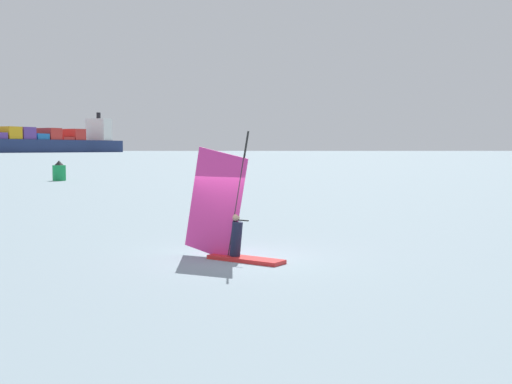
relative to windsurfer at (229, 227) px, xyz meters
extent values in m
plane|color=gray|center=(0.12, 0.12, -0.99)|extent=(4000.00, 4000.00, 0.00)
cube|color=red|center=(0.26, -0.56, -0.93)|extent=(1.62, 2.50, 0.12)
cylinder|color=black|center=(0.14, -0.31, 1.00)|extent=(0.39, 0.75, 3.76)
cube|color=#D8338C|center=(-0.22, 0.47, 0.68)|extent=(1.06, 2.23, 3.47)
cylinder|color=black|center=(-0.09, 0.20, 0.23)|extent=(0.81, 1.70, 0.04)
cylinder|color=#191E38|center=(0.11, -0.24, -0.35)|extent=(0.47, 0.52, 1.08)
sphere|color=tan|center=(0.11, -0.24, 0.29)|extent=(0.22, 0.22, 0.22)
cube|color=navy|center=(129.06, 572.03, 4.69)|extent=(158.01, 105.61, 11.36)
cube|color=silver|center=(184.15, 603.48, 21.13)|extent=(22.39, 26.74, 21.54)
cylinder|color=black|center=(184.15, 603.48, 34.90)|extent=(4.00, 4.00, 6.00)
cube|color=red|center=(152.66, 585.50, 15.56)|extent=(23.30, 27.18, 10.40)
cube|color=red|center=(139.82, 578.17, 11.66)|extent=(23.30, 27.18, 2.60)
cube|color=red|center=(126.98, 570.84, 15.56)|extent=(23.30, 27.18, 10.40)
cube|color=#1E66AD|center=(114.14, 563.51, 12.96)|extent=(23.30, 27.18, 5.20)
cube|color=#59388C|center=(101.30, 556.18, 15.56)|extent=(23.30, 27.18, 10.40)
cube|color=gold|center=(88.46, 548.86, 15.56)|extent=(23.30, 27.18, 10.40)
cylinder|color=#19994C|center=(7.68, 51.16, -0.18)|extent=(1.36, 1.36, 1.63)
cone|color=black|center=(7.68, 51.16, 0.88)|extent=(0.95, 0.95, 0.50)
camera|label=1|loc=(-9.21, -16.83, 2.36)|focal=44.79mm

